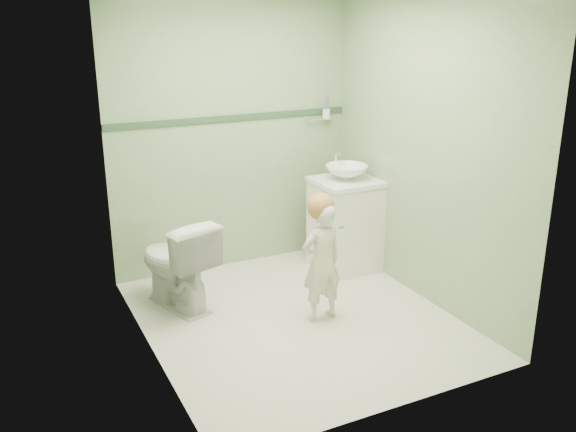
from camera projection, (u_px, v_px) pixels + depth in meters
ground at (297, 319)px, 4.73m from camera, size 2.50×2.50×0.00m
room_shell at (297, 165)px, 4.36m from camera, size 2.50×2.54×2.40m
trim_stripe at (232, 118)px, 5.37m from camera, size 2.20×0.02×0.05m
vanity at (345, 226)px, 5.56m from camera, size 0.52×0.50×0.80m
counter at (346, 182)px, 5.43m from camera, size 0.54×0.52×0.04m
basin at (347, 172)px, 5.40m from camera, size 0.37×0.37×0.13m
faucet at (336, 159)px, 5.54m from camera, size 0.03×0.13×0.18m
cup_holder at (325, 114)px, 5.70m from camera, size 0.26×0.07×0.21m
toilet at (176, 263)px, 4.83m from camera, size 0.60×0.81×0.73m
toddler at (322, 262)px, 4.61m from camera, size 0.35×0.24×0.92m
hair_cap at (321, 207)px, 4.50m from camera, size 0.20×0.20×0.20m
teal_toothbrush at (341, 227)px, 4.45m from camera, size 0.11×0.14×0.08m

